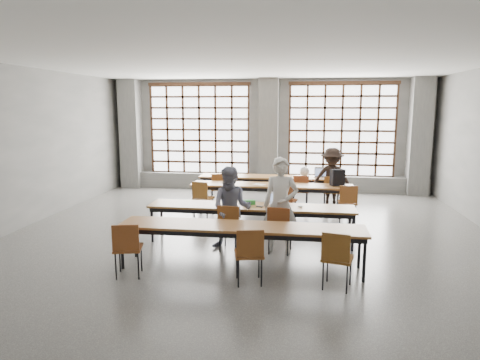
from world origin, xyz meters
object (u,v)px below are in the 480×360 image
object	(u,v)px
desk_row_a	(272,179)
chair_back_right	(332,189)
chair_mid_right	(348,200)
red_pouch	(128,245)
chair_front_right	(279,225)
mouse	(300,206)
chair_near_right	(337,254)
chair_back_left	(219,186)
student_female	(232,209)
laptop_front	(279,202)
plastic_bag	(304,172)
chair_front_left	(230,223)
laptop_back	(321,175)
chair_near_mid	(249,250)
student_back	(332,178)
green_box	(249,202)
backpack	(337,178)
desk_row_c	(251,209)
phone	(260,207)
chair_near_left	(127,244)
student_male	(281,205)
chair_mid_left	(202,195)
desk_row_b	(271,187)
desk_row_d	(241,229)
chair_back_mid	(301,188)

from	to	relation	value
desk_row_a	chair_back_right	xyz separation A→B (m)	(1.60, -0.63, -0.13)
chair_mid_right	red_pouch	size ratio (longest dim) A/B	4.40
chair_front_right	mouse	size ratio (longest dim) A/B	8.98
chair_near_right	chair_back_left	bearing A→B (deg)	118.17
student_female	mouse	world-z (taller)	student_female
laptop_front	plastic_bag	distance (m)	3.61
chair_front_left	plastic_bag	distance (m)	4.53
desk_row_a	laptop_back	xyz separation A→B (m)	(1.35, 0.11, 0.13)
chair_near_mid	student_female	xyz separation A→B (m)	(-0.52, 1.57, 0.24)
desk_row_a	chair_mid_right	xyz separation A→B (m)	(1.88, -1.90, -0.13)
student_back	green_box	xyz separation A→B (m)	(-1.80, -3.05, -0.02)
student_female	backpack	xyz separation A→B (m)	(2.13, 2.91, 0.15)
desk_row_c	phone	distance (m)	0.22
chair_back_right	laptop_back	world-z (taller)	laptop_back
chair_near_left	student_back	size ratio (longest dim) A/B	0.55
chair_front_right	student_male	xyz separation A→B (m)	(0.01, 0.13, 0.33)
chair_mid_left	plastic_bag	bearing A→B (deg)	38.64
desk_row_b	green_box	distance (m)	2.30
chair_back_left	laptop_front	distance (m)	3.40
chair_mid_right	chair_near_left	size ratio (longest dim) A/B	1.00
chair_back_right	chair_near_right	distance (m)	5.08
chair_near_left	desk_row_a	bearing A→B (deg)	72.27
student_male	chair_mid_right	bearing A→B (deg)	59.54
desk_row_d	chair_back_left	distance (m)	4.62
chair_near_left	mouse	size ratio (longest dim) A/B	8.98
chair_near_mid	chair_near_right	distance (m)	1.26
chair_mid_right	chair_near_right	bearing A→B (deg)	-98.13
red_pouch	desk_row_d	bearing A→B (deg)	17.93
chair_back_mid	green_box	world-z (taller)	chair_back_mid
chair_mid_left	green_box	size ratio (longest dim) A/B	3.52
chair_near_left	chair_near_mid	xyz separation A→B (m)	(1.90, -0.00, 0.00)
mouse	red_pouch	distance (m)	3.31
desk_row_d	chair_back_left	bearing A→B (deg)	105.54
desk_row_c	chair_near_mid	distance (m)	2.09
desk_row_b	chair_back_right	size ratio (longest dim) A/B	4.55
student_back	chair_near_right	bearing A→B (deg)	-91.03
desk_row_b	chair_back_mid	world-z (taller)	chair_back_mid
chair_back_right	chair_mid_right	distance (m)	1.30
chair_back_mid	student_back	world-z (taller)	student_back
desk_row_c	green_box	distance (m)	0.15
desk_row_b	desk_row_c	xyz separation A→B (m)	(-0.23, -2.36, 0.00)
chair_front_right	chair_front_left	bearing A→B (deg)	-179.99
student_female	laptop_back	world-z (taller)	student_female
chair_mid_left	chair_mid_right	bearing A→B (deg)	-0.03
chair_back_right	laptop_front	bearing A→B (deg)	-112.68
student_male	phone	bearing A→B (deg)	138.57
chair_back_right	backpack	xyz separation A→B (m)	(0.09, -0.59, 0.39)
chair_front_left	chair_front_right	bearing A→B (deg)	0.01
chair_mid_right	green_box	xyz separation A→B (m)	(-2.08, -1.65, 0.24)
chair_mid_left	desk_row_a	bearing A→B (deg)	51.03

